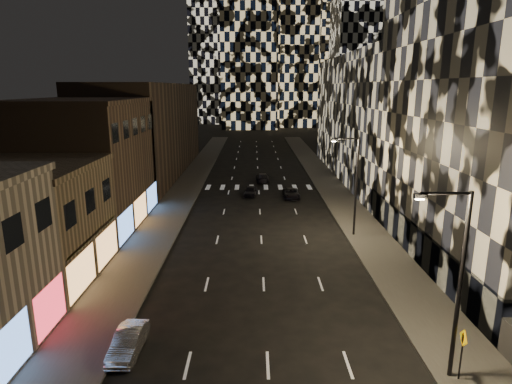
{
  "coord_description": "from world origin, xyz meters",
  "views": [
    {
      "loc": [
        -0.69,
        -7.6,
        13.44
      ],
      "look_at": [
        -0.52,
        22.71,
        6.0
      ],
      "focal_mm": 30.0,
      "sensor_mm": 36.0,
      "label": 1
    }
  ],
  "objects_px": {
    "streetlight_near": "(456,274)",
    "car_dark_midlane": "(251,191)",
    "streetlight_far": "(354,180)",
    "car_dark_oncoming": "(263,178)",
    "car_silver_parked": "(128,342)",
    "car_dark_rightlane": "(291,193)",
    "ped_sign": "(462,346)"
  },
  "relations": [
    {
      "from": "car_dark_midlane",
      "to": "streetlight_near",
      "type": "bearing_deg",
      "value": -68.66
    },
    {
      "from": "streetlight_far",
      "to": "ped_sign",
      "type": "xyz_separation_m",
      "value": [
        0.55,
        -20.28,
        -3.48
      ]
    },
    {
      "from": "streetlight_far",
      "to": "car_dark_oncoming",
      "type": "distance_m",
      "value": 25.08
    },
    {
      "from": "streetlight_near",
      "to": "car_dark_rightlane",
      "type": "distance_m",
      "value": 34.6
    },
    {
      "from": "streetlight_far",
      "to": "ped_sign",
      "type": "bearing_deg",
      "value": -88.45
    },
    {
      "from": "car_silver_parked",
      "to": "car_dark_midlane",
      "type": "height_order",
      "value": "car_dark_midlane"
    },
    {
      "from": "streetlight_near",
      "to": "car_dark_midlane",
      "type": "distance_m",
      "value": 36.73
    },
    {
      "from": "car_dark_midlane",
      "to": "car_dark_rightlane",
      "type": "relative_size",
      "value": 0.88
    },
    {
      "from": "streetlight_near",
      "to": "streetlight_far",
      "type": "bearing_deg",
      "value": 90.0
    },
    {
      "from": "car_dark_midlane",
      "to": "ped_sign",
      "type": "relative_size",
      "value": 1.43
    },
    {
      "from": "streetlight_near",
      "to": "car_dark_midlane",
      "type": "xyz_separation_m",
      "value": [
        -9.42,
        35.18,
        -4.73
      ]
    },
    {
      "from": "car_dark_rightlane",
      "to": "ped_sign",
      "type": "height_order",
      "value": "ped_sign"
    },
    {
      "from": "car_dark_rightlane",
      "to": "streetlight_near",
      "type": "bearing_deg",
      "value": -83.62
    },
    {
      "from": "streetlight_far",
      "to": "car_dark_rightlane",
      "type": "xyz_separation_m",
      "value": [
        -4.35,
        13.99,
        -4.77
      ]
    },
    {
      "from": "streetlight_far",
      "to": "car_silver_parked",
      "type": "bearing_deg",
      "value": -130.95
    },
    {
      "from": "car_silver_parked",
      "to": "car_dark_oncoming",
      "type": "distance_m",
      "value": 42.05
    },
    {
      "from": "streetlight_far",
      "to": "car_dark_oncoming",
      "type": "xyz_separation_m",
      "value": [
        -7.73,
        23.39,
        -4.72
      ]
    },
    {
      "from": "streetlight_far",
      "to": "car_dark_midlane",
      "type": "height_order",
      "value": "streetlight_far"
    },
    {
      "from": "streetlight_far",
      "to": "car_dark_rightlane",
      "type": "relative_size",
      "value": 2.15
    },
    {
      "from": "streetlight_far",
      "to": "ped_sign",
      "type": "height_order",
      "value": "streetlight_far"
    },
    {
      "from": "car_silver_parked",
      "to": "car_dark_midlane",
      "type": "relative_size",
      "value": 1.02
    },
    {
      "from": "streetlight_far",
      "to": "car_dark_rightlane",
      "type": "bearing_deg",
      "value": 107.29
    },
    {
      "from": "car_dark_rightlane",
      "to": "car_dark_oncoming",
      "type": "bearing_deg",
      "value": 108.85
    },
    {
      "from": "car_dark_midlane",
      "to": "ped_sign",
      "type": "distance_m",
      "value": 36.85
    },
    {
      "from": "car_silver_parked",
      "to": "car_dark_midlane",
      "type": "distance_m",
      "value": 33.67
    },
    {
      "from": "car_dark_oncoming",
      "to": "ped_sign",
      "type": "bearing_deg",
      "value": 99.11
    },
    {
      "from": "car_silver_parked",
      "to": "car_dark_oncoming",
      "type": "relative_size",
      "value": 0.85
    },
    {
      "from": "streetlight_far",
      "to": "car_dark_midlane",
      "type": "xyz_separation_m",
      "value": [
        -9.42,
        15.18,
        -4.73
      ]
    },
    {
      "from": "streetlight_far",
      "to": "car_dark_oncoming",
      "type": "height_order",
      "value": "streetlight_far"
    },
    {
      "from": "streetlight_near",
      "to": "car_dark_oncoming",
      "type": "relative_size",
      "value": 2.05
    },
    {
      "from": "car_dark_midlane",
      "to": "car_dark_oncoming",
      "type": "distance_m",
      "value": 8.38
    },
    {
      "from": "streetlight_near",
      "to": "car_dark_midlane",
      "type": "bearing_deg",
      "value": 104.99
    }
  ]
}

